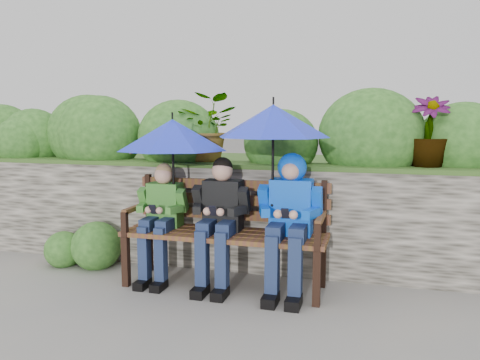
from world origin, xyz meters
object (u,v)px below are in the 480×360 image
(park_bench, at_px, (227,225))
(boy_middle, at_px, (220,215))
(boy_left, at_px, (161,214))
(boy_right, at_px, (289,211))
(umbrella_left, at_px, (173,135))
(umbrella_right, at_px, (273,121))

(park_bench, height_order, boy_middle, boy_middle)
(boy_left, height_order, boy_middle, boy_middle)
(park_bench, height_order, boy_left, boy_left)
(boy_right, height_order, umbrella_left, umbrella_left)
(boy_left, xyz_separation_m, boy_middle, (0.55, -0.01, 0.03))
(boy_left, distance_m, boy_right, 1.16)
(boy_middle, distance_m, boy_right, 0.61)
(park_bench, xyz_separation_m, umbrella_right, (0.42, -0.07, 0.90))
(boy_left, relative_size, boy_right, 0.90)
(umbrella_left, bearing_deg, park_bench, 3.76)
(boy_middle, height_order, boy_right, boy_right)
(boy_middle, relative_size, umbrella_left, 1.13)
(boy_middle, relative_size, umbrella_right, 1.21)
(boy_left, relative_size, umbrella_left, 1.07)
(park_bench, relative_size, umbrella_right, 1.91)
(park_bench, relative_size, umbrella_left, 1.78)
(umbrella_left, height_order, umbrella_right, umbrella_right)
(boy_left, bearing_deg, boy_middle, -0.71)
(boy_left, height_order, boy_right, boy_right)
(boy_right, bearing_deg, boy_middle, -179.20)
(umbrella_right, bearing_deg, umbrella_left, 177.79)
(boy_right, distance_m, umbrella_right, 0.75)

